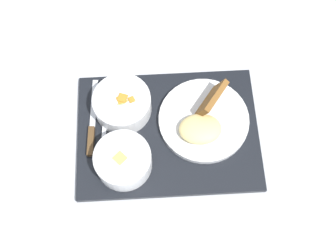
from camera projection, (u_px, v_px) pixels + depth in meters
ground_plane at (168, 133)px, 0.96m from camera, size 4.00×4.00×0.00m
serving_tray at (168, 132)px, 0.96m from camera, size 0.45×0.36×0.01m
bowl_salad at (122, 103)px, 0.94m from camera, size 0.13×0.13×0.06m
bowl_soup at (123, 160)px, 0.89m from camera, size 0.12×0.12×0.06m
plate_main at (204, 120)px, 0.94m from camera, size 0.20×0.20×0.09m
knife at (92, 130)px, 0.95m from camera, size 0.03×0.19×0.01m
spoon at (105, 127)px, 0.95m from camera, size 0.04×0.15×0.01m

